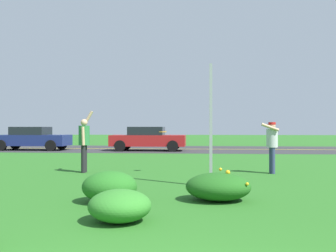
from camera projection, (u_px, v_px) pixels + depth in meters
The scene contains 12 objects.
ground_plane at pixel (189, 167), 13.51m from camera, with size 120.00×120.00×0.00m, color #26601E.
highway_strip at pixel (195, 149), 24.68m from camera, with size 120.00×8.54×0.01m, color #2D2D30.
highway_center_stripe at pixel (195, 149), 24.68m from camera, with size 120.00×0.16×0.00m, color yellow.
daylily_clump_mid_center at pixel (218, 187), 7.29m from camera, with size 1.25×1.05×0.59m.
daylily_clump_near_camera at pixel (120, 206), 5.64m from camera, with size 0.94×0.94×0.48m.
daylily_clump_front_center at pixel (110, 187), 7.12m from camera, with size 1.03×0.96×0.59m.
sign_post_near_path at pixel (211, 125), 8.99m from camera, with size 0.07×0.10×2.92m.
person_thrower_green_shirt at pixel (84, 140), 11.85m from camera, with size 0.40×0.50×1.94m.
person_catcher_red_cap_gray_shirt at pixel (272, 142), 11.61m from camera, with size 0.54×0.50×1.57m.
frisbee_orange at pixel (163, 132), 11.79m from camera, with size 0.24×0.24×0.03m.
car_navy_center_left at pixel (32, 138), 23.66m from camera, with size 4.50×2.00×1.45m.
car_red_center_right at pixel (148, 139), 23.02m from camera, with size 4.50×2.00×1.45m.
Camera 1 is at (0.44, -2.32, 1.40)m, focal length 40.63 mm.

